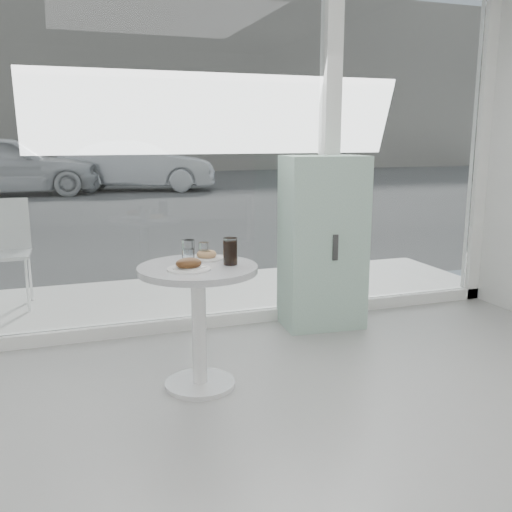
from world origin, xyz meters
name	(u,v)px	position (x,y,z in m)	size (l,w,h in m)	color
storefront	(234,113)	(0.07, 3.00, 1.71)	(5.00, 0.14, 3.00)	white
main_table	(198,301)	(-0.50, 1.90, 0.55)	(0.72, 0.72, 0.77)	white
patio_deck	(203,296)	(0.00, 3.80, 0.03)	(5.60, 1.60, 0.05)	silver
street	(102,190)	(0.00, 16.00, 0.00)	(40.00, 24.00, 0.00)	#313131
far_building	(80,77)	(0.00, 25.00, 4.00)	(40.00, 2.00, 8.00)	gray
mint_cabinet	(323,243)	(0.73, 2.74, 0.69)	(0.67, 0.48, 1.38)	#8AB09C
patio_chair	(6,246)	(-1.72, 4.01, 0.59)	(0.42, 0.42, 0.94)	white
car_white	(4,165)	(-2.52, 15.04, 0.80)	(1.90, 4.72, 1.61)	silver
car_silver	(139,166)	(1.03, 15.34, 0.71)	(1.50, 4.30, 1.42)	#ADB0B5
plate_fritter	(189,265)	(-0.57, 1.82, 0.80)	(0.25, 0.25, 0.07)	white
plate_donut	(207,256)	(-0.40, 2.07, 0.79)	(0.21, 0.21, 0.05)	white
water_tumbler_a	(188,251)	(-0.52, 2.07, 0.83)	(0.08, 0.08, 0.13)	white
water_tumbler_b	(204,252)	(-0.41, 2.09, 0.82)	(0.07, 0.07, 0.11)	white
cola_glass	(230,252)	(-0.30, 1.87, 0.85)	(0.09, 0.09, 0.16)	white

